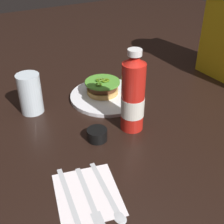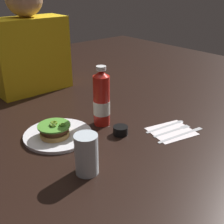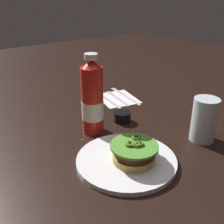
% 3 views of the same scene
% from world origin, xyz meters
% --- Properties ---
extents(ground_plane, '(3.00, 3.00, 0.00)m').
position_xyz_m(ground_plane, '(0.00, 0.00, 0.00)').
color(ground_plane, black).
extents(dinner_plate, '(0.26, 0.26, 0.01)m').
position_xyz_m(dinner_plate, '(-0.13, 0.08, 0.01)').
color(dinner_plate, white).
rests_on(dinner_plate, ground_plane).
extents(burger_sandwich, '(0.12, 0.12, 0.05)m').
position_xyz_m(burger_sandwich, '(-0.15, 0.07, 0.04)').
color(burger_sandwich, tan).
rests_on(burger_sandwich, dinner_plate).
extents(ketchup_bottle, '(0.07, 0.07, 0.24)m').
position_xyz_m(ketchup_bottle, '(0.06, 0.05, 0.11)').
color(ketchup_bottle, red).
rests_on(ketchup_bottle, ground_plane).
extents(water_glass, '(0.07, 0.07, 0.13)m').
position_xyz_m(water_glass, '(-0.18, -0.18, 0.07)').
color(water_glass, silver).
rests_on(water_glass, ground_plane).
extents(condiment_cup, '(0.06, 0.06, 0.03)m').
position_xyz_m(condiment_cup, '(0.06, -0.07, 0.02)').
color(condiment_cup, black).
rests_on(condiment_cup, ground_plane).
extents(napkin, '(0.19, 0.17, 0.00)m').
position_xyz_m(napkin, '(0.23, -0.18, 0.00)').
color(napkin, white).
rests_on(napkin, ground_plane).
extents(butter_knife, '(0.22, 0.05, 0.00)m').
position_xyz_m(butter_knife, '(0.24, -0.23, 0.00)').
color(butter_knife, silver).
rests_on(butter_knife, napkin).
extents(fork_utensil, '(0.18, 0.05, 0.00)m').
position_xyz_m(fork_utensil, '(0.25, -0.18, 0.00)').
color(fork_utensil, silver).
rests_on(fork_utensil, napkin).
extents(spoon_utensil, '(0.19, 0.04, 0.00)m').
position_xyz_m(spoon_utensil, '(0.27, -0.14, 0.00)').
color(spoon_utensil, silver).
rests_on(spoon_utensil, napkin).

